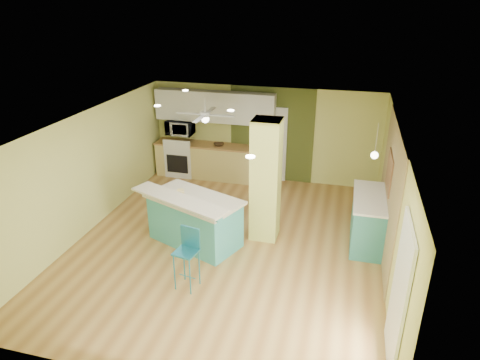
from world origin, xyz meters
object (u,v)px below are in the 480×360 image
bar_stool (188,248)px  canister (181,193)px  peninsula (194,219)px  side_counter (368,220)px  fruit_bowl (219,144)px

bar_stool → canister: bearing=126.5°
peninsula → canister: bearing=-159.7°
side_counter → bar_stool: bearing=-143.2°
peninsula → fruit_bowl: peninsula is taller
side_counter → fruit_bowl: 4.56m
fruit_bowl → canister: bearing=-85.9°
bar_stool → side_counter: (2.97, 2.22, -0.22)m
side_counter → peninsula: bearing=-165.2°
peninsula → side_counter: size_ratio=1.44×
fruit_bowl → peninsula: bearing=-81.4°
peninsula → bar_stool: peninsula is taller
bar_stool → side_counter: 3.71m
fruit_bowl → canister: size_ratio=1.82×
side_counter → canister: 3.76m
side_counter → fruit_bowl: bearing=148.1°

